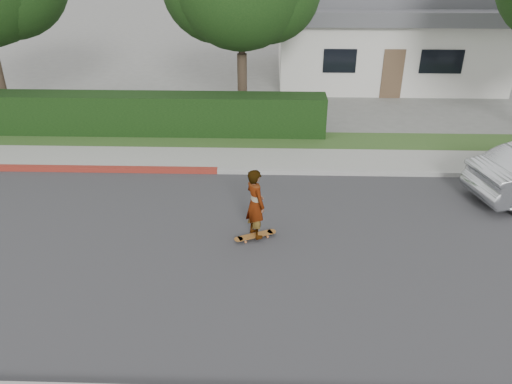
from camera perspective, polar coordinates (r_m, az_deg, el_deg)
ground at (r=11.82m, az=-11.25°, el=-6.39°), size 120.00×120.00×0.00m
road at (r=11.81m, az=-11.25°, el=-6.37°), size 60.00×8.00×0.01m
curb_far at (r=15.28m, az=-8.16°, el=2.46°), size 60.00×0.20×0.15m
curb_red_section at (r=16.86m, az=-25.17°, el=2.48°), size 12.00×0.21×0.15m
sidewalk_far at (r=16.09m, az=-7.65°, el=3.78°), size 60.00×1.60×0.12m
planting_strip at (r=17.55m, az=-6.87°, el=5.87°), size 60.00×1.60×0.10m
hedge at (r=18.54m, az=-16.05°, el=8.49°), size 15.00×1.00×1.50m
house at (r=26.45m, az=14.19°, el=17.29°), size 10.60×8.60×4.30m
skateboard at (r=11.90m, az=-0.07°, el=-4.99°), size 1.05×0.63×0.10m
skateboarder at (r=11.45m, az=-0.08°, el=-1.33°), size 0.67×0.75×1.71m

